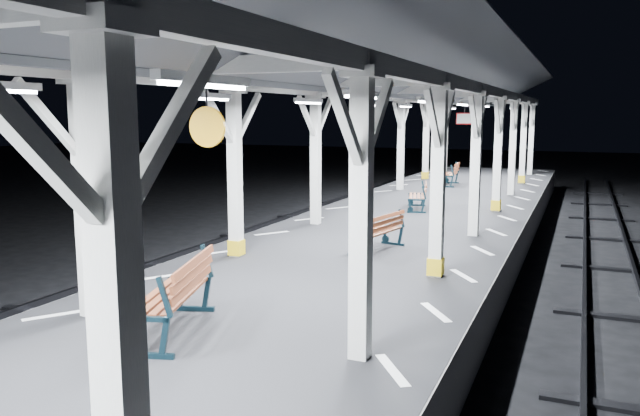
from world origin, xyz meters
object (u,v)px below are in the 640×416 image
Objects in this scene: bench_near at (178,293)px; bench_far at (420,195)px; bench_mid at (381,231)px; bench_extra at (452,173)px.

bench_far is at bearing 70.94° from bench_near.
bench_near reaches higher than bench_far.
bench_near is at bearing -105.69° from bench_far.
bench_mid is at bearing 62.93° from bench_near.
bench_near is 1.17× the size of bench_extra.
bench_extra is at bearing 105.44° from bench_mid.
bench_extra is (-0.06, 18.28, -0.06)m from bench_near.
bench_far is (-0.64, 5.90, -0.00)m from bench_mid.
bench_near is 1.25× the size of bench_far.
bench_near is 18.28m from bench_extra.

